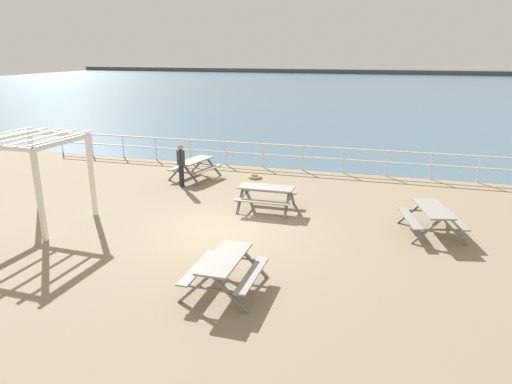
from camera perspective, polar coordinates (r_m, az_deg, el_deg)
ground_plane at (r=13.58m, az=-4.22°, el=-5.26°), size 30.00×24.00×0.20m
sea_band at (r=64.84m, az=12.52°, el=12.28°), size 142.00×90.00×0.01m
distant_shoreline at (r=107.70m, az=14.26°, el=13.96°), size 142.00×6.00×1.80m
seaward_railing at (r=20.46m, az=3.29°, el=4.93°), size 23.07×0.07×1.08m
picnic_table_near_left at (r=10.19m, az=-3.85°, el=-8.99°), size 1.56×1.81×0.80m
picnic_table_near_right at (r=14.09m, az=20.92°, el=-2.57°), size 1.87×2.09×0.80m
picnic_table_mid_centre at (r=15.17m, az=1.29°, el=-0.03°), size 1.80×1.55×0.80m
picnic_table_far_left at (r=19.06m, az=-7.55°, el=3.40°), size 1.85×2.08×0.80m
visitor at (r=17.85m, az=-9.23°, el=3.60°), size 0.39×0.42×1.66m
lattice_pergola at (r=15.08m, az=-25.72°, el=3.69°), size 2.52×2.64×2.70m
rope_coil at (r=19.03m, az=-0.13°, el=1.89°), size 0.55×0.55×0.11m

